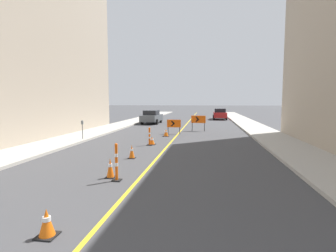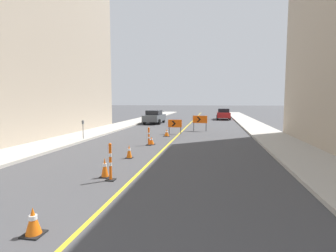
% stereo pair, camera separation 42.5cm
% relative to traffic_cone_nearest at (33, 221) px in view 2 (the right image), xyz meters
% --- Properties ---
extents(lane_stripe, '(0.12, 60.48, 0.01)m').
position_rel_traffic_cone_nearest_xyz_m(lane_stripe, '(0.83, 25.60, -0.28)').
color(lane_stripe, gold).
rests_on(lane_stripe, ground_plane).
extents(sidewalk_left, '(2.79, 60.48, 0.14)m').
position_rel_traffic_cone_nearest_xyz_m(sidewalk_left, '(-6.19, 25.60, -0.21)').
color(sidewalk_left, '#ADA89E').
rests_on(sidewalk_left, ground_plane).
extents(sidewalk_right, '(2.79, 60.48, 0.14)m').
position_rel_traffic_cone_nearest_xyz_m(sidewalk_right, '(7.85, 25.60, -0.21)').
color(sidewalk_right, '#ADA89E').
rests_on(sidewalk_right, ground_plane).
extents(traffic_cone_nearest, '(0.40, 0.40, 0.58)m').
position_rel_traffic_cone_nearest_xyz_m(traffic_cone_nearest, '(0.00, 0.00, 0.00)').
color(traffic_cone_nearest, black).
rests_on(traffic_cone_nearest, ground_plane).
extents(traffic_cone_second, '(0.33, 0.33, 0.71)m').
position_rel_traffic_cone_nearest_xyz_m(traffic_cone_second, '(-0.21, 4.05, 0.06)').
color(traffic_cone_second, black).
rests_on(traffic_cone_second, ground_plane).
extents(traffic_cone_third, '(0.33, 0.33, 0.64)m').
position_rel_traffic_cone_nearest_xyz_m(traffic_cone_third, '(-0.34, 7.20, 0.03)').
color(traffic_cone_third, black).
rests_on(traffic_cone_third, ground_plane).
extents(traffic_cone_fourth, '(0.44, 0.44, 0.50)m').
position_rel_traffic_cone_nearest_xyz_m(traffic_cone_fourth, '(-0.20, 11.14, -0.04)').
color(traffic_cone_fourth, black).
rests_on(traffic_cone_fourth, ground_plane).
extents(traffic_cone_fifth, '(0.47, 0.47, 0.56)m').
position_rel_traffic_cone_nearest_xyz_m(traffic_cone_fifth, '(0.07, 15.01, -0.01)').
color(traffic_cone_fifth, black).
rests_on(traffic_cone_fifth, ground_plane).
extents(delineator_post_front, '(0.30, 0.30, 1.30)m').
position_rel_traffic_cone_nearest_xyz_m(delineator_post_front, '(0.13, 3.74, 0.28)').
color(delineator_post_front, black).
rests_on(delineator_post_front, ground_plane).
extents(delineator_post_rear, '(0.34, 0.34, 1.10)m').
position_rel_traffic_cone_nearest_xyz_m(delineator_post_rear, '(-0.30, 10.87, 0.18)').
color(delineator_post_rear, black).
rests_on(delineator_post_rear, ground_plane).
extents(arrow_barricade_primary, '(1.13, 0.10, 1.18)m').
position_rel_traffic_cone_nearest_xyz_m(arrow_barricade_primary, '(0.49, 16.47, 0.54)').
color(arrow_barricade_primary, '#EF560C').
rests_on(arrow_barricade_primary, ground_plane).
extents(arrow_barricade_secondary, '(1.29, 0.18, 1.39)m').
position_rel_traffic_cone_nearest_xyz_m(arrow_barricade_secondary, '(2.40, 18.89, 0.72)').
color(arrow_barricade_secondary, '#EF560C').
rests_on(arrow_barricade_secondary, ground_plane).
extents(parked_car_curb_near, '(2.01, 4.38, 1.59)m').
position_rel_traffic_cone_nearest_xyz_m(parked_car_curb_near, '(-3.33, 25.78, 0.51)').
color(parked_car_curb_near, '#474C51').
rests_on(parked_car_curb_near, ground_plane).
extents(parked_car_curb_mid, '(1.93, 4.31, 1.59)m').
position_rel_traffic_cone_nearest_xyz_m(parked_car_curb_mid, '(5.01, 34.03, 0.51)').
color(parked_car_curb_mid, maroon).
rests_on(parked_car_curb_mid, ground_plane).
extents(parking_meter_near_curb, '(0.12, 0.11, 1.28)m').
position_rel_traffic_cone_nearest_xyz_m(parking_meter_near_curb, '(-5.14, 11.87, 0.76)').
color(parking_meter_near_curb, '#4C4C51').
rests_on(parking_meter_near_curb, sidewalk_left).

